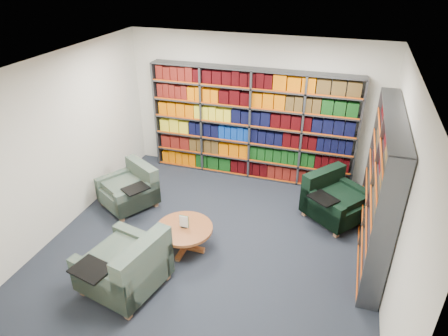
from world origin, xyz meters
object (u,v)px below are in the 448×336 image
(chair_teal_left, at_px, (132,189))
(chair_green_right, at_px, (333,200))
(coffee_table, at_px, (184,232))
(chair_teal_front, at_px, (128,269))

(chair_teal_left, distance_m, chair_green_right, 3.56)
(chair_teal_left, bearing_deg, chair_green_right, 11.42)
(chair_teal_left, height_order, coffee_table, chair_teal_left)
(chair_green_right, xyz_separation_m, coffee_table, (-2.09, -1.59, 0.00))
(chair_teal_left, distance_m, coffee_table, 1.65)
(chair_teal_left, relative_size, chair_green_right, 0.92)
(chair_teal_front, height_order, coffee_table, chair_teal_front)
(chair_teal_left, relative_size, coffee_table, 1.32)
(chair_teal_left, distance_m, chair_teal_front, 2.14)
(chair_green_right, distance_m, chair_teal_front, 3.59)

